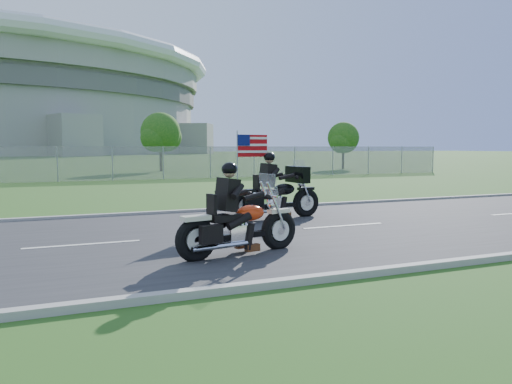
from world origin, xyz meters
name	(u,v)px	position (x,y,z in m)	size (l,w,h in m)	color
ground	(182,239)	(0.00, 0.00, 0.00)	(420.00, 420.00, 0.00)	#2F5119
road	(182,238)	(0.00, 0.00, 0.02)	(120.00, 8.00, 0.04)	#28282B
curb_north	(147,214)	(0.00, 4.05, 0.05)	(120.00, 0.18, 0.12)	#9E9B93
curb_south	(257,286)	(0.00, -4.05, 0.05)	(120.00, 0.18, 0.12)	#9E9B93
tree_fence_near	(161,134)	(6.04, 30.04, 2.97)	(3.52, 3.28, 4.75)	#382316
tree_fence_far	(344,139)	(22.04, 28.03, 2.64)	(3.08, 2.87, 4.20)	#382316
motorcycle_lead	(238,227)	(0.49, -2.00, 0.54)	(2.50, 0.95, 1.70)	black
motorcycle_follow	(276,197)	(3.03, 1.79, 0.62)	(2.72, 0.94, 2.27)	black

